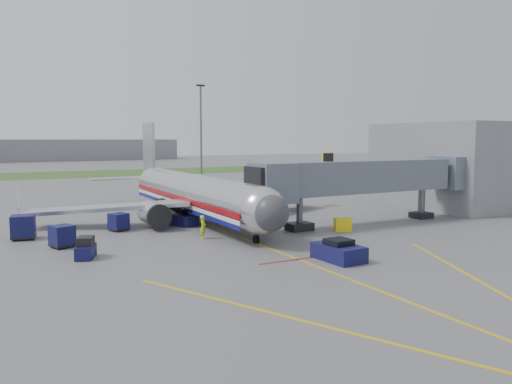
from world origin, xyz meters
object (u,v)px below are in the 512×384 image
baggage_tug (86,249)px  belt_loader (178,219)px  airliner (194,194)px  pushback_tug (339,251)px  ramp_worker (203,227)px

baggage_tug → belt_loader: belt_loader is taller
belt_loader → baggage_tug: bearing=-135.9°
baggage_tug → belt_loader: 14.07m
baggage_tug → airliner: bearing=43.6°
pushback_tug → baggage_tug: size_ratio=1.51×
baggage_tug → ramp_worker: (9.62, 2.40, 0.31)m
pushback_tug → ramp_worker: size_ratio=1.87×
airliner → belt_loader: airliner is taller
airliner → belt_loader: size_ratio=7.27×
belt_loader → ramp_worker: size_ratio=2.54×
airliner → baggage_tug: airliner is taller
airliner → pushback_tug: bearing=-83.8°
pushback_tug → baggage_tug: (-14.88, 8.70, 0.05)m
airliner → ramp_worker: size_ratio=18.48×
baggage_tug → belt_loader: (10.10, 9.80, -0.08)m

